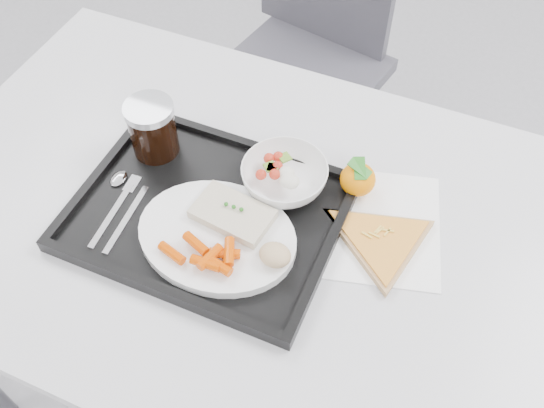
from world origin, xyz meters
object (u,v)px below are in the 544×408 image
tray (208,214)px  dinner_plate (217,236)px  cola_glass (152,128)px  table (242,234)px  salad_bowl (285,177)px  chair (309,36)px  tangerine (358,179)px  pizza_slice (380,241)px

tray → dinner_plate: size_ratio=1.67×
cola_glass → tray: bearing=-31.2°
table → dinner_plate: dinner_plate is taller
dinner_plate → salad_bowl: 0.16m
salad_bowl → cola_glass: (-0.25, -0.01, 0.03)m
chair → tray: chair is taller
salad_bowl → cola_glass: bearing=-177.0°
tray → dinner_plate: 0.06m
chair → tangerine: chair is taller
tray → tangerine: tangerine is taller
tangerine → dinner_plate: bearing=-131.6°
dinner_plate → chair: bearing=100.3°
chair → pizza_slice: size_ratio=3.43×
cola_glass → tangerine: size_ratio=1.63×
table → pizza_slice: 0.26m
dinner_plate → pizza_slice: bearing=23.2°
dinner_plate → cola_glass: cola_glass is taller
cola_glass → tangerine: (0.37, 0.06, -0.04)m
tray → pizza_slice: tray is taller
salad_bowl → cola_glass: 0.25m
dinner_plate → tangerine: size_ratio=4.07×
pizza_slice → chair: bearing=118.5°
dinner_plate → table: bearing=85.0°
table → salad_bowl: salad_bowl is taller
chair → tray: bearing=-82.0°
table → pizza_slice: size_ratio=4.43×
chair → cola_glass: size_ratio=8.61×
cola_glass → tangerine: cola_glass is taller
tangerine → tray: bearing=-144.7°
table → dinner_plate: (-0.01, -0.08, 0.09)m
salad_bowl → tangerine: tangerine is taller
dinner_plate → cola_glass: (-0.20, 0.14, 0.05)m
chair → salad_bowl: size_ratio=6.11×
chair → dinner_plate: bearing=-79.7°
table → tangerine: 0.23m
tangerine → pizza_slice: 0.12m
table → chair: 0.81m
table → dinner_plate: 0.12m
dinner_plate → salad_bowl: bearing=69.2°
table → tangerine: tangerine is taller
cola_glass → table: bearing=-17.1°
salad_bowl → tangerine: 0.13m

